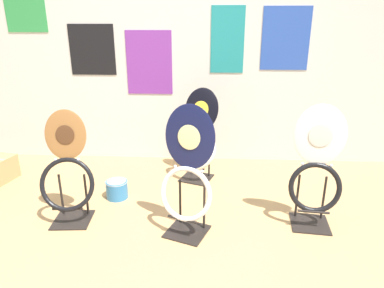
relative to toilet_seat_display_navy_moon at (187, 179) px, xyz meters
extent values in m
cube|color=silver|center=(-0.18, 1.50, 0.87)|extent=(8.00, 0.06, 2.60)
cube|color=#284CAD|center=(0.90, 1.47, 0.88)|extent=(0.48, 0.01, 0.62)
cube|color=teal|center=(0.31, 1.47, 0.87)|extent=(0.34, 0.01, 0.66)
cube|color=black|center=(-1.09, 1.47, 0.77)|extent=(0.48, 0.01, 0.51)
cube|color=purple|center=(-0.50, 1.47, 0.64)|extent=(0.48, 0.01, 0.65)
cube|color=black|center=(0.00, -0.01, -0.42)|extent=(0.36, 0.36, 0.01)
cylinder|color=black|center=(-0.06, 0.11, -0.24)|extent=(0.02, 0.02, 0.35)
cylinder|color=black|center=(0.12, 0.04, -0.24)|extent=(0.02, 0.02, 0.35)
cylinder|color=black|center=(-0.03, -0.08, -0.28)|extent=(0.22, 0.10, 0.02)
torus|color=silver|center=(-0.01, -0.03, -0.10)|extent=(0.42, 0.27, 0.39)
ellipsoid|color=#141942|center=(0.02, 0.04, 0.30)|extent=(0.37, 0.19, 0.46)
ellipsoid|color=beige|center=(0.01, 0.03, 0.30)|extent=(0.17, 0.08, 0.17)
sphere|color=silver|center=(-0.09, 0.06, 0.07)|extent=(0.02, 0.02, 0.02)
sphere|color=silver|center=(0.10, -0.02, 0.07)|extent=(0.02, 0.02, 0.02)
cube|color=black|center=(-0.91, 0.10, -0.42)|extent=(0.30, 0.30, 0.01)
cylinder|color=black|center=(-1.01, 0.19, -0.25)|extent=(0.02, 0.02, 0.34)
cylinder|color=black|center=(-0.82, 0.20, -0.25)|extent=(0.02, 0.02, 0.34)
cylinder|color=black|center=(-0.90, 0.03, -0.28)|extent=(0.22, 0.04, 0.02)
torus|color=black|center=(-0.90, 0.08, -0.11)|extent=(0.42, 0.21, 0.39)
ellipsoid|color=#936033|center=(-0.91, 0.18, 0.25)|extent=(0.31, 0.11, 0.37)
ellipsoid|color=#4C2D19|center=(-0.91, 0.17, 0.26)|extent=(0.14, 0.04, 0.14)
sphere|color=silver|center=(-0.99, 0.14, 0.07)|extent=(0.02, 0.02, 0.02)
sphere|color=silver|center=(-0.82, 0.15, 0.07)|extent=(0.02, 0.02, 0.02)
cube|color=black|center=(0.93, 0.15, -0.42)|extent=(0.31, 0.31, 0.01)
cylinder|color=black|center=(0.84, 0.25, -0.24)|extent=(0.02, 0.02, 0.36)
cylinder|color=black|center=(1.04, 0.23, -0.24)|extent=(0.02, 0.02, 0.36)
cylinder|color=black|center=(0.92, 0.08, -0.27)|extent=(0.22, 0.04, 0.02)
torus|color=black|center=(0.93, 0.13, -0.11)|extent=(0.39, 0.16, 0.38)
ellipsoid|color=white|center=(0.93, 0.18, 0.28)|extent=(0.37, 0.08, 0.45)
ellipsoid|color=silver|center=(0.93, 0.17, 0.28)|extent=(0.17, 0.03, 0.17)
sphere|color=silver|center=(0.83, 0.18, 0.06)|extent=(0.02, 0.02, 0.02)
sphere|color=silver|center=(1.03, 0.16, 0.06)|extent=(0.02, 0.02, 0.02)
cube|color=black|center=(0.03, 0.92, -0.42)|extent=(0.36, 0.36, 0.01)
cylinder|color=black|center=(-0.03, 1.04, -0.24)|extent=(0.02, 0.02, 0.34)
cylinder|color=black|center=(0.15, 0.98, -0.24)|extent=(0.02, 0.02, 0.34)
cylinder|color=black|center=(0.00, 0.85, -0.28)|extent=(0.22, 0.09, 0.02)
torus|color=beige|center=(0.02, 0.90, -0.11)|extent=(0.46, 0.35, 0.39)
ellipsoid|color=black|center=(0.07, 1.04, 0.25)|extent=(0.37, 0.25, 0.41)
ellipsoid|color=yellow|center=(0.06, 1.02, 0.26)|extent=(0.16, 0.10, 0.15)
sphere|color=silver|center=(-0.04, 1.01, 0.05)|extent=(0.02, 0.02, 0.02)
sphere|color=silver|center=(0.14, 0.95, 0.05)|extent=(0.02, 0.02, 0.02)
cylinder|color=teal|center=(-0.65, 0.49, -0.35)|extent=(0.19, 0.19, 0.16)
torus|color=silver|center=(-0.65, 0.49, -0.28)|extent=(0.19, 0.19, 0.01)
cylinder|color=#B2B2B7|center=(-0.65, 0.49, -0.27)|extent=(0.17, 0.17, 0.00)
camera|label=1|loc=(0.15, -2.17, 1.03)|focal=32.00mm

